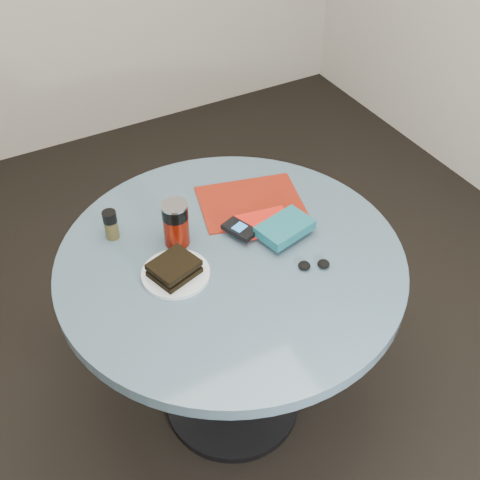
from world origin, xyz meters
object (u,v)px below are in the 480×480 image
magazine (250,202)px  headphones (314,265)px  pepper_grinder (111,225)px  table (231,295)px  plate (176,274)px  novel (285,228)px  red_book (263,223)px  soda_can (176,224)px  mp3_player (240,229)px  sandwich (174,268)px

magazine → headphones: bearing=-73.1°
pepper_grinder → magazine: pepper_grinder is taller
pepper_grinder → table: bearing=-42.1°
plate → novel: 0.35m
pepper_grinder → red_book: pepper_grinder is taller
soda_can → mp3_player: 0.19m
novel → sandwich: bearing=166.3°
pepper_grinder → magazine: (0.43, -0.06, -0.05)m
plate → mp3_player: mp3_player is taller
plate → novel: (0.35, -0.01, 0.03)m
pepper_grinder → soda_can: bearing=-35.5°
sandwich → magazine: sandwich is taller
magazine → headphones: 0.34m
novel → headphones: (0.01, -0.15, -0.02)m
soda_can → novel: (0.29, -0.13, -0.04)m
table → novel: bearing=-0.7°
pepper_grinder → novel: (0.44, -0.24, -0.01)m
plate → table: bearing=-2.1°
table → novel: novel is taller
pepper_grinder → red_book: (0.41, -0.17, -0.04)m
headphones → table: bearing=140.6°
magazine → table: bearing=-118.0°
plate → magazine: plate is taller
plate → soda_can: bearing=63.8°
mp3_player → headphones: 0.25m
sandwich → headphones: 0.39m
magazine → headphones: headphones is taller
sandwich → novel: size_ratio=0.92×
pepper_grinder → red_book: bearing=-22.7°
sandwich → soda_can: bearing=62.8°
red_book → mp3_player: (-0.08, -0.01, 0.01)m
red_book → sandwich: bearing=-158.3°
red_book → mp3_player: bearing=-166.6°
magazine → red_book: bearing=-86.0°
plate → soda_can: (0.06, 0.12, 0.07)m
red_book → plate: bearing=-158.9°
mp3_player → table: bearing=-135.0°
table → mp3_player: (0.06, 0.06, 0.19)m
mp3_player → plate: bearing=-166.2°
soda_can → pepper_grinder: size_ratio=1.50×
plate → magazine: 0.38m
pepper_grinder → headphones: pepper_grinder is taller
sandwich → mp3_player: (0.24, 0.06, -0.01)m
plate → headphones: (0.35, -0.16, 0.00)m
novel → plate: bearing=165.6°
soda_can → sandwich: bearing=-117.2°
magazine → mp3_player: (-0.11, -0.12, 0.02)m
magazine → red_book: red_book is taller
sandwich → magazine: (0.34, 0.18, -0.03)m
pepper_grinder → magazine: bearing=-7.4°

